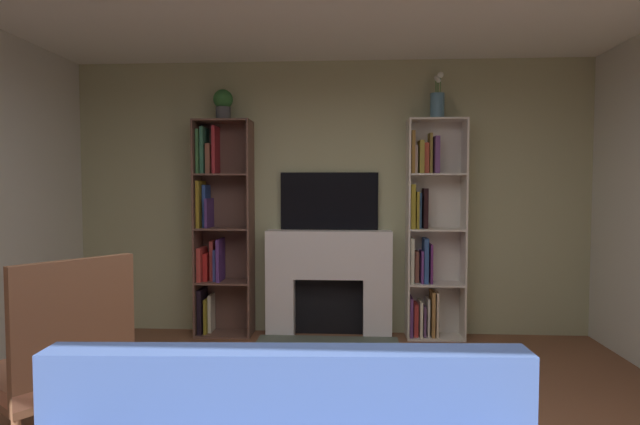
{
  "coord_description": "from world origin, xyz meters",
  "views": [
    {
      "loc": [
        0.21,
        -2.46,
        1.49
      ],
      "look_at": [
        0.0,
        1.08,
        1.31
      ],
      "focal_mm": 28.67,
      "sensor_mm": 36.0,
      "label": 1
    }
  ],
  "objects_px": {
    "bookshelf_right": "(428,233)",
    "bookshelf_left": "(218,229)",
    "potted_plant": "(223,103)",
    "fireplace": "(329,280)",
    "tv": "(329,201)",
    "armchair": "(60,361)",
    "vase_with_flowers": "(437,103)"
  },
  "relations": [
    {
      "from": "tv",
      "to": "armchair",
      "type": "relative_size",
      "value": 0.88
    },
    {
      "from": "vase_with_flowers",
      "to": "bookshelf_right",
      "type": "bearing_deg",
      "value": 146.79
    },
    {
      "from": "fireplace",
      "to": "bookshelf_right",
      "type": "xyz_separation_m",
      "value": [
        0.98,
        0.02,
        0.46
      ]
    },
    {
      "from": "fireplace",
      "to": "bookshelf_left",
      "type": "height_order",
      "value": "bookshelf_left"
    },
    {
      "from": "fireplace",
      "to": "potted_plant",
      "type": "distance_m",
      "value": 2.03
    },
    {
      "from": "bookshelf_right",
      "to": "potted_plant",
      "type": "bearing_deg",
      "value": -178.79
    },
    {
      "from": "vase_with_flowers",
      "to": "armchair",
      "type": "xyz_separation_m",
      "value": [
        -2.43,
        -2.34,
        -1.76
      ]
    },
    {
      "from": "bookshelf_right",
      "to": "bookshelf_left",
      "type": "bearing_deg",
      "value": -179.69
    },
    {
      "from": "vase_with_flowers",
      "to": "armchair",
      "type": "relative_size",
      "value": 0.4
    },
    {
      "from": "bookshelf_left",
      "to": "potted_plant",
      "type": "distance_m",
      "value": 1.25
    },
    {
      "from": "potted_plant",
      "to": "vase_with_flowers",
      "type": "distance_m",
      "value": 2.09
    },
    {
      "from": "fireplace",
      "to": "bookshelf_left",
      "type": "distance_m",
      "value": 1.22
    },
    {
      "from": "fireplace",
      "to": "vase_with_flowers",
      "type": "distance_m",
      "value": 2.02
    },
    {
      "from": "fireplace",
      "to": "tv",
      "type": "xyz_separation_m",
      "value": [
        0.0,
        0.1,
        0.78
      ]
    },
    {
      "from": "armchair",
      "to": "bookshelf_right",
      "type": "bearing_deg",
      "value": 45.17
    },
    {
      "from": "fireplace",
      "to": "armchair",
      "type": "bearing_deg",
      "value": -120.42
    },
    {
      "from": "fireplace",
      "to": "tv",
      "type": "relative_size",
      "value": 1.37
    },
    {
      "from": "vase_with_flowers",
      "to": "potted_plant",
      "type": "bearing_deg",
      "value": 180.0
    },
    {
      "from": "fireplace",
      "to": "vase_with_flowers",
      "type": "xyz_separation_m",
      "value": [
        1.05,
        -0.02,
        1.73
      ]
    },
    {
      "from": "potted_plant",
      "to": "armchair",
      "type": "height_order",
      "value": "potted_plant"
    },
    {
      "from": "bookshelf_right",
      "to": "armchair",
      "type": "xyz_separation_m",
      "value": [
        -2.36,
        -2.38,
        -0.5
      ]
    },
    {
      "from": "fireplace",
      "to": "potted_plant",
      "type": "height_order",
      "value": "potted_plant"
    },
    {
      "from": "tv",
      "to": "armchair",
      "type": "height_order",
      "value": "tv"
    },
    {
      "from": "bookshelf_right",
      "to": "vase_with_flowers",
      "type": "distance_m",
      "value": 1.27
    },
    {
      "from": "bookshelf_right",
      "to": "armchair",
      "type": "bearing_deg",
      "value": -134.83
    },
    {
      "from": "fireplace",
      "to": "bookshelf_right",
      "type": "bearing_deg",
      "value": 1.21
    },
    {
      "from": "bookshelf_left",
      "to": "bookshelf_right",
      "type": "xyz_separation_m",
      "value": [
        2.1,
        0.01,
        -0.04
      ]
    },
    {
      "from": "bookshelf_left",
      "to": "vase_with_flowers",
      "type": "xyz_separation_m",
      "value": [
        2.16,
        -0.03,
        1.23
      ]
    },
    {
      "from": "potted_plant",
      "to": "armchair",
      "type": "relative_size",
      "value": 0.28
    },
    {
      "from": "bookshelf_left",
      "to": "vase_with_flowers",
      "type": "bearing_deg",
      "value": -0.84
    },
    {
      "from": "bookshelf_left",
      "to": "vase_with_flowers",
      "type": "relative_size",
      "value": 4.78
    },
    {
      "from": "bookshelf_right",
      "to": "fireplace",
      "type": "bearing_deg",
      "value": -178.79
    }
  ]
}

